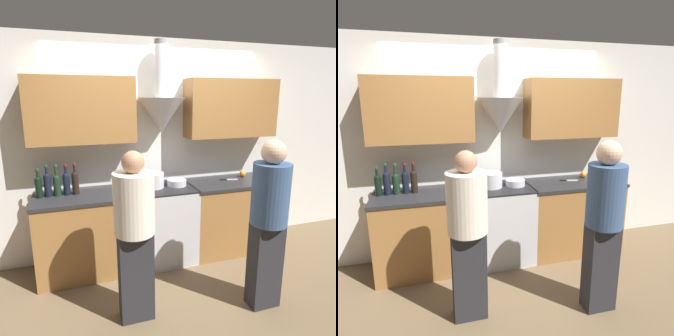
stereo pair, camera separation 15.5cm
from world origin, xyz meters
The scene contains 16 objects.
ground_plane centered at (0.00, 0.00, 0.00)m, with size 12.00×12.00×0.00m, color brown.
wall_back centered at (0.01, 0.58, 1.46)m, with size 8.40×0.55×2.60m.
counter_left centered at (-0.88, 0.31, 0.46)m, with size 1.14×0.62×0.91m.
counter_right centered at (0.90, 0.31, 0.46)m, with size 1.18×0.62×0.91m.
stove_range centered at (0.00, 0.31, 0.46)m, with size 0.65×0.60×0.91m.
wine_bottle_0 centered at (-1.37, 0.35, 1.04)m, with size 0.07×0.07×0.31m.
wine_bottle_1 centered at (-1.28, 0.36, 1.05)m, with size 0.08×0.08×0.34m.
wine_bottle_2 centered at (-1.19, 0.36, 1.04)m, with size 0.08×0.08×0.34m.
wine_bottle_3 centered at (-1.09, 0.36, 1.05)m, with size 0.07×0.07×0.34m.
wine_bottle_4 centered at (-1.00, 0.36, 1.05)m, with size 0.07×0.07×0.34m.
stock_pot centered at (-0.15, 0.34, 1.00)m, with size 0.26×0.26×0.17m.
mixing_bowl centered at (0.15, 0.32, 0.95)m, with size 0.23×0.23×0.07m.
orange_fruit centered at (1.10, 0.43, 0.95)m, with size 0.08×0.08×0.08m.
chefs_knife centered at (0.86, 0.35, 0.92)m, with size 0.23×0.08×0.01m.
person_foreground_left centered at (-0.55, -0.58, 0.83)m, with size 0.34×0.34×1.52m.
person_foreground_right centered at (0.63, -0.79, 0.88)m, with size 0.33×0.33×1.59m.
Camera 1 is at (-1.00, -2.89, 1.94)m, focal length 32.00 mm.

